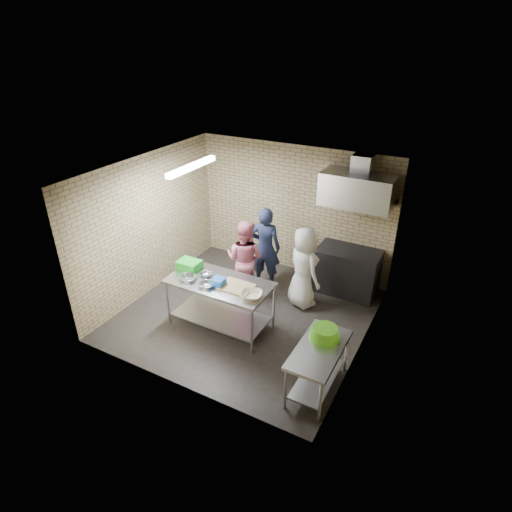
% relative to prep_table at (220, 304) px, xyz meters
% --- Properties ---
extents(floor, '(4.20, 4.20, 0.00)m').
position_rel_prep_table_xyz_m(floor, '(0.24, 0.48, -0.44)').
color(floor, black).
rests_on(floor, ground).
extents(ceiling, '(4.20, 4.20, 0.00)m').
position_rel_prep_table_xyz_m(ceiling, '(0.24, 0.48, 2.26)').
color(ceiling, black).
rests_on(ceiling, ground).
extents(back_wall, '(4.20, 0.06, 2.70)m').
position_rel_prep_table_xyz_m(back_wall, '(0.24, 2.48, 0.91)').
color(back_wall, tan).
rests_on(back_wall, ground).
extents(front_wall, '(4.20, 0.06, 2.70)m').
position_rel_prep_table_xyz_m(front_wall, '(0.24, -1.52, 0.91)').
color(front_wall, tan).
rests_on(front_wall, ground).
extents(left_wall, '(0.06, 4.00, 2.70)m').
position_rel_prep_table_xyz_m(left_wall, '(-1.86, 0.48, 0.91)').
color(left_wall, tan).
rests_on(left_wall, ground).
extents(right_wall, '(0.06, 4.00, 2.70)m').
position_rel_prep_table_xyz_m(right_wall, '(2.34, 0.48, 0.91)').
color(right_wall, tan).
rests_on(right_wall, ground).
extents(prep_table, '(1.78, 0.89, 0.89)m').
position_rel_prep_table_xyz_m(prep_table, '(0.00, 0.00, 0.00)').
color(prep_table, '#AEAFB5').
rests_on(prep_table, floor).
extents(side_counter, '(0.60, 1.20, 0.75)m').
position_rel_prep_table_xyz_m(side_counter, '(2.04, -0.62, -0.07)').
color(side_counter, silver).
rests_on(side_counter, floor).
extents(stove, '(1.20, 0.70, 0.90)m').
position_rel_prep_table_xyz_m(stove, '(1.59, 2.13, 0.01)').
color(stove, black).
rests_on(stove, floor).
extents(range_hood, '(1.30, 0.60, 0.60)m').
position_rel_prep_table_xyz_m(range_hood, '(1.59, 2.18, 1.66)').
color(range_hood, silver).
rests_on(range_hood, back_wall).
extents(hood_duct, '(0.35, 0.30, 0.30)m').
position_rel_prep_table_xyz_m(hood_duct, '(1.59, 2.33, 2.11)').
color(hood_duct, '#A5A8AD').
rests_on(hood_duct, back_wall).
extents(wall_shelf, '(0.80, 0.20, 0.04)m').
position_rel_prep_table_xyz_m(wall_shelf, '(1.89, 2.37, 1.48)').
color(wall_shelf, '#3F2B19').
rests_on(wall_shelf, back_wall).
extents(fluorescent_fixture, '(0.10, 1.25, 0.08)m').
position_rel_prep_table_xyz_m(fluorescent_fixture, '(-0.76, 0.48, 2.20)').
color(fluorescent_fixture, white).
rests_on(fluorescent_fixture, ceiling).
extents(green_crate, '(0.40, 0.30, 0.16)m').
position_rel_prep_table_xyz_m(green_crate, '(-0.70, 0.12, 0.52)').
color(green_crate, green).
rests_on(green_crate, prep_table).
extents(blue_tub, '(0.20, 0.20, 0.13)m').
position_rel_prep_table_xyz_m(blue_tub, '(0.05, -0.10, 0.51)').
color(blue_tub, blue).
rests_on(blue_tub, prep_table).
extents(cutting_board, '(0.54, 0.42, 0.03)m').
position_rel_prep_table_xyz_m(cutting_board, '(0.35, -0.02, 0.46)').
color(cutting_board, tan).
rests_on(cutting_board, prep_table).
extents(mixing_bowl_a, '(0.33, 0.33, 0.07)m').
position_rel_prep_table_xyz_m(mixing_bowl_a, '(-0.50, -0.20, 0.48)').
color(mixing_bowl_a, silver).
rests_on(mixing_bowl_a, prep_table).
extents(mixing_bowl_b, '(0.26, 0.26, 0.07)m').
position_rel_prep_table_xyz_m(mixing_bowl_b, '(-0.30, 0.05, 0.48)').
color(mixing_bowl_b, silver).
rests_on(mixing_bowl_b, prep_table).
extents(mixing_bowl_c, '(0.31, 0.31, 0.06)m').
position_rel_prep_table_xyz_m(mixing_bowl_c, '(-0.10, -0.22, 0.48)').
color(mixing_bowl_c, silver).
rests_on(mixing_bowl_c, prep_table).
extents(ceramic_bowl, '(0.41, 0.41, 0.08)m').
position_rel_prep_table_xyz_m(ceramic_bowl, '(0.70, -0.15, 0.49)').
color(ceramic_bowl, beige).
rests_on(ceramic_bowl, prep_table).
extents(green_basin, '(0.46, 0.46, 0.17)m').
position_rel_prep_table_xyz_m(green_basin, '(2.02, -0.37, 0.39)').
color(green_basin, '#59C626').
rests_on(green_basin, side_counter).
extents(bottle_red, '(0.07, 0.07, 0.18)m').
position_rel_prep_table_xyz_m(bottle_red, '(1.64, 2.37, 1.59)').
color(bottle_red, '#B22619').
rests_on(bottle_red, wall_shelf).
extents(bottle_green, '(0.06, 0.06, 0.15)m').
position_rel_prep_table_xyz_m(bottle_green, '(2.04, 2.37, 1.57)').
color(bottle_green, green).
rests_on(bottle_green, wall_shelf).
extents(man_navy, '(0.69, 0.54, 1.69)m').
position_rel_prep_table_xyz_m(man_navy, '(0.06, 1.57, 0.40)').
color(man_navy, black).
rests_on(man_navy, floor).
extents(woman_pink, '(0.80, 0.65, 1.56)m').
position_rel_prep_table_xyz_m(woman_pink, '(-0.12, 1.07, 0.34)').
color(woman_pink, '#D06E86').
rests_on(woman_pink, floor).
extents(woman_white, '(0.91, 0.84, 1.57)m').
position_rel_prep_table_xyz_m(woman_white, '(1.00, 1.29, 0.34)').
color(woman_white, silver).
rests_on(woman_white, floor).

